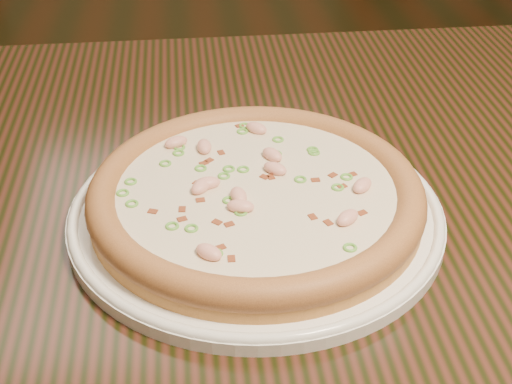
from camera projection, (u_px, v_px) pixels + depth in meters
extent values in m
cube|color=black|center=(368.00, 198.00, 0.73)|extent=(1.20, 0.80, 0.04)
cylinder|color=white|center=(256.00, 213.00, 0.66)|extent=(0.34, 0.34, 0.01)
torus|color=white|center=(256.00, 208.00, 0.66)|extent=(0.34, 0.34, 0.01)
cylinder|color=#BC803F|center=(256.00, 200.00, 0.65)|extent=(0.30, 0.30, 0.02)
torus|color=#B16F39|center=(256.00, 192.00, 0.65)|extent=(0.31, 0.31, 0.03)
cylinder|color=beige|center=(256.00, 190.00, 0.64)|extent=(0.25, 0.25, 0.00)
ellipsoid|color=#F2B29E|center=(201.00, 186.00, 0.64)|extent=(0.03, 0.03, 0.01)
ellipsoid|color=#F2B29E|center=(362.00, 185.00, 0.64)|extent=(0.03, 0.03, 0.01)
ellipsoid|color=#F2B29E|center=(204.00, 146.00, 0.70)|extent=(0.01, 0.02, 0.01)
ellipsoid|color=#F2B29E|center=(176.00, 142.00, 0.70)|extent=(0.03, 0.02, 0.01)
ellipsoid|color=#F2B29E|center=(348.00, 218.00, 0.60)|extent=(0.03, 0.03, 0.01)
ellipsoid|color=#F2B29E|center=(207.00, 183.00, 0.64)|extent=(0.03, 0.02, 0.01)
ellipsoid|color=#F2B29E|center=(272.00, 155.00, 0.68)|extent=(0.02, 0.03, 0.01)
ellipsoid|color=#F2B29E|center=(256.00, 128.00, 0.73)|extent=(0.03, 0.03, 0.01)
ellipsoid|color=#F2B29E|center=(241.00, 206.00, 0.61)|extent=(0.03, 0.02, 0.01)
ellipsoid|color=#F2B29E|center=(239.00, 195.00, 0.63)|extent=(0.02, 0.03, 0.01)
ellipsoid|color=#F2B29E|center=(209.00, 252.00, 0.56)|extent=(0.03, 0.03, 0.01)
ellipsoid|color=#F2B29E|center=(275.00, 169.00, 0.66)|extent=(0.03, 0.03, 0.01)
cube|color=maroon|center=(333.00, 176.00, 0.66)|extent=(0.01, 0.01, 0.00)
cube|color=maroon|center=(264.00, 178.00, 0.66)|extent=(0.01, 0.01, 0.00)
cube|color=maroon|center=(217.00, 223.00, 0.60)|extent=(0.01, 0.01, 0.00)
cube|color=maroon|center=(182.00, 210.00, 0.61)|extent=(0.01, 0.01, 0.00)
cube|color=maroon|center=(204.00, 164.00, 0.68)|extent=(0.01, 0.01, 0.00)
cube|color=maroon|center=(328.00, 223.00, 0.60)|extent=(0.01, 0.01, 0.00)
cube|color=maroon|center=(352.00, 175.00, 0.66)|extent=(0.01, 0.01, 0.00)
cube|color=maroon|center=(342.00, 187.00, 0.64)|extent=(0.01, 0.01, 0.00)
cube|color=maroon|center=(229.00, 225.00, 0.60)|extent=(0.01, 0.01, 0.00)
cube|color=maroon|center=(221.00, 248.00, 0.57)|extent=(0.01, 0.01, 0.00)
cube|color=maroon|center=(182.00, 220.00, 0.60)|extent=(0.01, 0.01, 0.00)
cube|color=maroon|center=(239.00, 126.00, 0.74)|extent=(0.01, 0.01, 0.00)
cube|color=maroon|center=(362.00, 214.00, 0.61)|extent=(0.01, 0.01, 0.00)
cube|color=maroon|center=(200.00, 201.00, 0.63)|extent=(0.01, 0.01, 0.00)
cube|color=maroon|center=(313.00, 218.00, 0.60)|extent=(0.01, 0.01, 0.00)
cube|color=maroon|center=(315.00, 181.00, 0.65)|extent=(0.01, 0.01, 0.00)
cube|color=maroon|center=(197.00, 184.00, 0.65)|extent=(0.01, 0.01, 0.00)
cube|color=maroon|center=(271.00, 178.00, 0.66)|extent=(0.01, 0.01, 0.00)
cube|color=maroon|center=(231.00, 260.00, 0.56)|extent=(0.01, 0.01, 0.00)
cube|color=maroon|center=(153.00, 212.00, 0.61)|extent=(0.01, 0.01, 0.00)
cube|color=maroon|center=(221.00, 153.00, 0.69)|extent=(0.01, 0.01, 0.00)
cube|color=maroon|center=(209.00, 161.00, 0.68)|extent=(0.01, 0.01, 0.00)
torus|color=#5EAB39|center=(241.00, 212.00, 0.61)|extent=(0.01, 0.01, 0.00)
torus|color=#5EAB39|center=(201.00, 168.00, 0.67)|extent=(0.02, 0.02, 0.00)
torus|color=#5EAB39|center=(191.00, 228.00, 0.59)|extent=(0.02, 0.02, 0.00)
torus|color=#5EAB39|center=(132.00, 204.00, 0.62)|extent=(0.01, 0.01, 0.00)
torus|color=#5EAB39|center=(229.00, 169.00, 0.67)|extent=(0.02, 0.02, 0.00)
torus|color=#5EAB39|center=(314.00, 153.00, 0.69)|extent=(0.01, 0.01, 0.00)
torus|color=#5EAB39|center=(179.00, 147.00, 0.70)|extent=(0.02, 0.02, 0.00)
torus|color=#5EAB39|center=(313.00, 150.00, 0.70)|extent=(0.02, 0.02, 0.00)
torus|color=#5EAB39|center=(224.00, 176.00, 0.66)|extent=(0.02, 0.02, 0.00)
torus|color=#5EAB39|center=(172.00, 226.00, 0.59)|extent=(0.01, 0.01, 0.00)
torus|color=#5EAB39|center=(165.00, 164.00, 0.68)|extent=(0.01, 0.01, 0.00)
torus|color=#5EAB39|center=(276.00, 154.00, 0.69)|extent=(0.01, 0.01, 0.00)
torus|color=#5EAB39|center=(350.00, 248.00, 0.57)|extent=(0.02, 0.02, 0.00)
torus|color=#5EAB39|center=(216.00, 253.00, 0.56)|extent=(0.01, 0.01, 0.00)
torus|color=#5EAB39|center=(347.00, 177.00, 0.66)|extent=(0.02, 0.02, 0.00)
torus|color=#5EAB39|center=(131.00, 182.00, 0.65)|extent=(0.02, 0.02, 0.00)
torus|color=#5EAB39|center=(338.00, 187.00, 0.64)|extent=(0.01, 0.01, 0.00)
torus|color=#5EAB39|center=(244.00, 126.00, 0.74)|extent=(0.02, 0.02, 0.00)
torus|color=#5EAB39|center=(229.00, 200.00, 0.62)|extent=(0.02, 0.02, 0.00)
torus|color=#5EAB39|center=(178.00, 153.00, 0.69)|extent=(0.01, 0.01, 0.00)
torus|color=#5EAB39|center=(243.00, 169.00, 0.67)|extent=(0.02, 0.02, 0.00)
torus|color=#5EAB39|center=(123.00, 193.00, 0.63)|extent=(0.01, 0.01, 0.00)
torus|color=#5EAB39|center=(300.00, 179.00, 0.65)|extent=(0.01, 0.01, 0.00)
torus|color=#5EAB39|center=(242.00, 132.00, 0.73)|extent=(0.01, 0.01, 0.00)
torus|color=#5EAB39|center=(278.00, 140.00, 0.71)|extent=(0.02, 0.02, 0.00)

